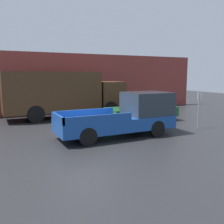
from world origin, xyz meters
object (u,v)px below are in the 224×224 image
Objects in this scene: delivery_truck at (63,93)px; pickup_truck at (127,116)px; car at (142,109)px; parking_sign at (199,107)px.

pickup_truck is at bearing -76.87° from delivery_truck.
delivery_truck is at bearing 139.64° from car.
pickup_truck is 1.26× the size of car.
parking_sign is (1.62, -3.22, 0.40)m from car.
parking_sign is (5.83, -6.80, -0.55)m from delivery_truck.
parking_sign reaches higher than pickup_truck.
pickup_truck is 0.69× the size of delivery_truck.
delivery_truck is at bearing 103.13° from pickup_truck.
car is at bearing -40.36° from delivery_truck.
car is 2.16× the size of parking_sign.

